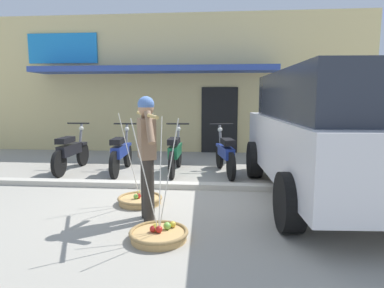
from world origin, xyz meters
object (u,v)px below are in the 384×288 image
(fruit_vendor, at_px, (147,150))
(motorcycle_nearest_shop, at_px, (71,152))
(motorcycle_end_of_row, at_px, (225,154))
(parked_truck, at_px, (328,131))
(motorcycle_second_in_row, at_px, (121,153))
(motorcycle_third_in_row, at_px, (175,153))
(fruit_basket_right_side, at_px, (140,199))
(fruit_basket_left_side, at_px, (159,234))

(fruit_vendor, xyz_separation_m, motorcycle_nearest_shop, (-2.43, 2.87, -0.52))
(motorcycle_end_of_row, xyz_separation_m, parked_truck, (1.65, -1.69, 0.68))
(motorcycle_second_in_row, bearing_deg, fruit_vendor, -66.26)
(motorcycle_third_in_row, bearing_deg, motorcycle_end_of_row, -1.85)
(motorcycle_third_in_row, xyz_separation_m, parked_truck, (2.76, -1.73, 0.68))
(motorcycle_third_in_row, height_order, motorcycle_end_of_row, same)
(fruit_basket_right_side, distance_m, parked_truck, 3.24)
(fruit_vendor, bearing_deg, motorcycle_nearest_shop, 130.29)
(fruit_basket_right_side, xyz_separation_m, motorcycle_third_in_row, (0.25, 2.27, 0.38))
(fruit_basket_right_side, relative_size, motorcycle_second_in_row, 0.80)
(motorcycle_second_in_row, xyz_separation_m, motorcycle_third_in_row, (1.22, 0.10, 0.00))
(motorcycle_end_of_row, relative_size, parked_truck, 0.37)
(fruit_basket_left_side, bearing_deg, motorcycle_nearest_shop, 127.55)
(fruit_basket_right_side, bearing_deg, motorcycle_nearest_shop, 134.31)
(fruit_vendor, height_order, motorcycle_third_in_row, fruit_vendor)
(motorcycle_nearest_shop, bearing_deg, motorcycle_end_of_row, 0.41)
(parked_truck, bearing_deg, motorcycle_second_in_row, 157.73)
(fruit_vendor, bearing_deg, motorcycle_second_in_row, 113.74)
(fruit_basket_left_side, height_order, parked_truck, parked_truck)
(fruit_vendor, xyz_separation_m, fruit_basket_right_side, (-0.28, 0.66, -0.90))
(fruit_vendor, distance_m, fruit_basket_right_side, 1.16)
(motorcycle_end_of_row, bearing_deg, motorcycle_third_in_row, 178.15)
(motorcycle_second_in_row, bearing_deg, fruit_basket_left_side, -66.40)
(motorcycle_third_in_row, bearing_deg, motorcycle_second_in_row, -175.33)
(motorcycle_third_in_row, distance_m, motorcycle_end_of_row, 1.11)
(motorcycle_end_of_row, bearing_deg, fruit_basket_right_side, -121.42)
(fruit_vendor, bearing_deg, parked_truck, 23.81)
(fruit_basket_left_side, distance_m, parked_truck, 3.26)
(motorcycle_nearest_shop, relative_size, parked_truck, 0.37)
(fruit_vendor, distance_m, parked_truck, 2.99)
(motorcycle_second_in_row, bearing_deg, motorcycle_third_in_row, 4.67)
(motorcycle_third_in_row, bearing_deg, parked_truck, -32.06)
(fruit_vendor, relative_size, motorcycle_third_in_row, 0.93)
(motorcycle_nearest_shop, xyz_separation_m, motorcycle_end_of_row, (3.52, 0.03, 0.00))
(parked_truck, bearing_deg, motorcycle_nearest_shop, 162.12)
(motorcycle_third_in_row, bearing_deg, motorcycle_nearest_shop, -178.54)
(fruit_vendor, xyz_separation_m, motorcycle_end_of_row, (1.09, 2.90, -0.52))
(motorcycle_end_of_row, distance_m, parked_truck, 2.46)
(fruit_vendor, xyz_separation_m, motorcycle_second_in_row, (-1.25, 2.83, -0.52))
(motorcycle_end_of_row, bearing_deg, motorcycle_nearest_shop, -179.59)
(motorcycle_end_of_row, bearing_deg, fruit_basket_left_side, -102.76)
(fruit_vendor, bearing_deg, fruit_basket_right_side, 112.81)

